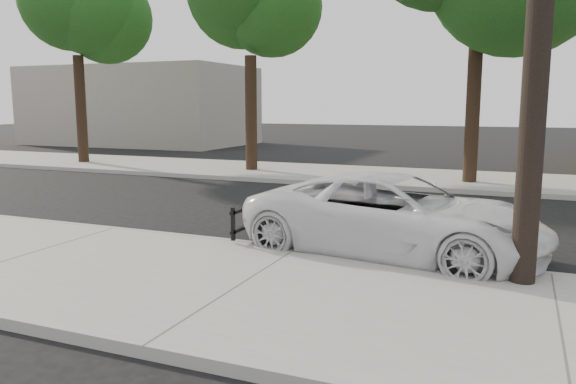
% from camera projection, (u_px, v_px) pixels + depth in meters
% --- Properties ---
extents(ground, '(120.00, 120.00, 0.00)m').
position_uv_depth(ground, '(336.00, 230.00, 11.72)').
color(ground, black).
rests_on(ground, ground).
extents(near_sidewalk, '(90.00, 4.40, 0.15)m').
position_uv_depth(near_sidewalk, '(241.00, 289.00, 7.79)').
color(near_sidewalk, gray).
rests_on(near_sidewalk, ground).
extents(far_sidewalk, '(90.00, 5.00, 0.15)m').
position_uv_depth(far_sidewalk, '(411.00, 178.00, 19.46)').
color(far_sidewalk, gray).
rests_on(far_sidewalk, ground).
extents(curb_near, '(90.00, 0.12, 0.16)m').
position_uv_depth(curb_near, '(299.00, 251.00, 9.79)').
color(curb_near, '#9E9B93').
rests_on(curb_near, ground).
extents(building_far, '(14.00, 8.00, 5.00)m').
position_uv_depth(building_far, '(141.00, 106.00, 37.17)').
color(building_far, gray).
rests_on(building_far, ground).
extents(tree_a, '(4.65, 4.50, 9.00)m').
position_uv_depth(tree_a, '(76.00, 8.00, 23.10)').
color(tree_a, black).
rests_on(tree_a, far_sidewalk).
extents(tree_b, '(4.34, 4.20, 8.45)m').
position_uv_depth(tree_b, '(253.00, 6.00, 20.33)').
color(tree_b, black).
rests_on(tree_b, far_sidewalk).
extents(police_cruiser, '(5.43, 3.07, 1.43)m').
position_uv_depth(police_cruiser, '(395.00, 215.00, 9.65)').
color(police_cruiser, white).
rests_on(police_cruiser, ground).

